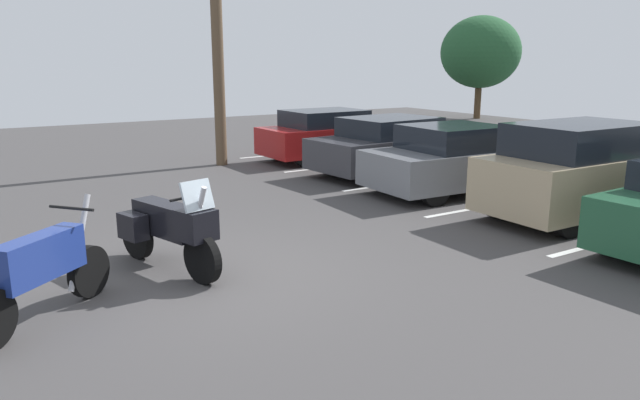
{
  "coord_description": "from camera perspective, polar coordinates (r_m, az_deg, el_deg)",
  "views": [
    {
      "loc": [
        7.36,
        -2.9,
        2.88
      ],
      "look_at": [
        0.04,
        1.7,
        0.87
      ],
      "focal_mm": 33.74,
      "sensor_mm": 36.0,
      "label": 1
    }
  ],
  "objects": [
    {
      "name": "car_tan",
      "position": [
        12.24,
        23.82,
        2.56
      ],
      "size": [
        1.87,
        4.36,
        1.77
      ],
      "color": "tan",
      "rests_on": "ground"
    },
    {
      "name": "car_grey",
      "position": [
        13.85,
        13.34,
        3.76
      ],
      "size": [
        2.1,
        4.66,
        1.5
      ],
      "color": "slate",
      "rests_on": "ground"
    },
    {
      "name": "utility_pole",
      "position": [
        17.04,
        -9.76,
        15.74
      ],
      "size": [
        1.17,
        1.52,
        7.22
      ],
      "color": "brown",
      "rests_on": "ground"
    },
    {
      "name": "motorcycle_second",
      "position": [
        7.43,
        -24.83,
        -6.08
      ],
      "size": [
        1.49,
        1.74,
        1.3
      ],
      "color": "black",
      "rests_on": "ground"
    },
    {
      "name": "motorcycle_touring",
      "position": [
        8.54,
        -14.06,
        -2.5
      ],
      "size": [
        2.18,
        1.04,
        1.38
      ],
      "color": "black",
      "rests_on": "ground"
    },
    {
      "name": "tree_center_right",
      "position": [
        31.67,
        14.99,
        13.39
      ],
      "size": [
        3.92,
        3.92,
        5.04
      ],
      "color": "#4C3823",
      "rests_on": "ground"
    },
    {
      "name": "parking_stripes",
      "position": [
        13.13,
        17.62,
        -0.18
      ],
      "size": [
        16.64,
        4.71,
        0.01
      ],
      "color": "silver",
      "rests_on": "ground"
    },
    {
      "name": "car_red",
      "position": [
        17.97,
        1.33,
        6.21
      ],
      "size": [
        1.9,
        4.61,
        1.47
      ],
      "color": "maroon",
      "rests_on": "ground"
    },
    {
      "name": "car_charcoal",
      "position": [
        15.85,
        7.36,
        5.16
      ],
      "size": [
        2.3,
        5.02,
        1.46
      ],
      "color": "#38383D",
      "rests_on": "ground"
    },
    {
      "name": "ground",
      "position": [
        8.43,
        -10.06,
        -7.44
      ],
      "size": [
        44.0,
        44.0,
        0.1
      ],
      "primitive_type": "cube",
      "color": "#423F3F"
    }
  ]
}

